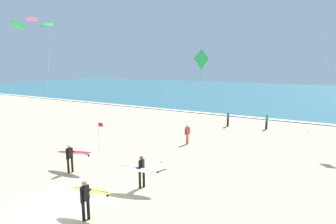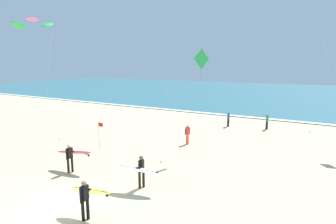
% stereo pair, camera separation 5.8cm
% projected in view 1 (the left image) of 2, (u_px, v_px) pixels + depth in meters
% --- Properties ---
extents(ground_plane, '(160.00, 160.00, 0.00)m').
position_uv_depth(ground_plane, '(64.00, 208.00, 11.71)').
color(ground_plane, beige).
extents(ocean_water, '(160.00, 60.00, 0.08)m').
position_uv_depth(ocean_water, '(267.00, 93.00, 58.20)').
color(ocean_water, '#336B7A').
rests_on(ocean_water, ground).
extents(shoreline_foam, '(160.00, 0.82, 0.01)m').
position_uv_depth(shoreline_foam, '(227.00, 115.00, 32.65)').
color(shoreline_foam, white).
rests_on(shoreline_foam, ocean_water).
extents(surfer_lead, '(1.97, 1.03, 1.71)m').
position_uv_depth(surfer_lead, '(87.00, 195.00, 10.75)').
color(surfer_lead, black).
rests_on(surfer_lead, ground).
extents(surfer_trailing, '(2.56, 1.04, 1.71)m').
position_uv_depth(surfer_trailing, '(72.00, 154.00, 15.52)').
color(surfer_trailing, black).
rests_on(surfer_trailing, ground).
extents(surfer_third, '(2.35, 1.13, 1.71)m').
position_uv_depth(surfer_third, '(140.00, 169.00, 13.29)').
color(surfer_third, black).
rests_on(surfer_third, ground).
extents(kite_diamond_emerald_near, '(1.72, 3.73, 7.26)m').
position_uv_depth(kite_diamond_emerald_near, '(200.00, 62.00, 17.91)').
color(kite_diamond_emerald_near, green).
rests_on(kite_diamond_emerald_near, ground).
extents(kite_arc_rose_high, '(3.07, 3.86, 9.25)m').
position_uv_depth(kite_arc_rose_high, '(32.00, 23.00, 17.61)').
color(kite_arc_rose_high, green).
rests_on(kite_arc_rose_high, ground).
extents(bystander_green_top, '(0.28, 0.48, 1.59)m').
position_uv_depth(bystander_green_top, '(267.00, 121.00, 25.70)').
color(bystander_green_top, black).
rests_on(bystander_green_top, ground).
extents(bystander_red_top, '(0.32, 0.44, 1.59)m').
position_uv_depth(bystander_red_top, '(187.00, 134.00, 20.90)').
color(bystander_red_top, '#D8593F').
rests_on(bystander_red_top, ground).
extents(bystander_blue_top, '(0.32, 0.44, 1.59)m').
position_uv_depth(bystander_blue_top, '(228.00, 119.00, 26.85)').
color(bystander_blue_top, black).
rests_on(bystander_blue_top, ground).
extents(lifeguard_flag, '(0.45, 0.05, 2.10)m').
position_uv_depth(lifeguard_flag, '(99.00, 133.00, 19.49)').
color(lifeguard_flag, silver).
rests_on(lifeguard_flag, ground).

